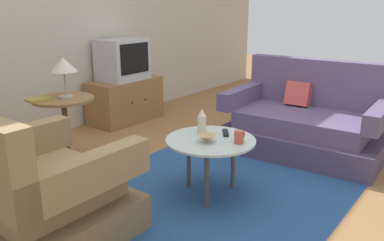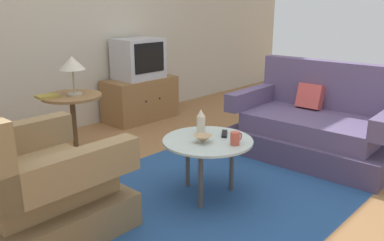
% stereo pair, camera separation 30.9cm
% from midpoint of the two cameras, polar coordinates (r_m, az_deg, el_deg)
% --- Properties ---
extents(ground_plane, '(16.00, 16.00, 0.00)m').
position_cam_midpoint_polar(ground_plane, '(3.39, 0.31, -9.33)').
color(ground_plane, olive).
extents(back_wall, '(9.00, 0.12, 2.70)m').
position_cam_midpoint_polar(back_wall, '(4.82, -23.01, 13.77)').
color(back_wall, '#BCB29E').
rests_on(back_wall, ground).
extents(area_rug, '(2.11, 1.96, 0.00)m').
position_cam_midpoint_polar(area_rug, '(3.25, -0.18, -10.51)').
color(area_rug, navy).
rests_on(area_rug, ground).
extents(armchair, '(0.93, 0.97, 0.92)m').
position_cam_midpoint_polar(armchair, '(2.79, -24.24, -9.85)').
color(armchair, brown).
rests_on(armchair, ground).
extents(couch, '(0.97, 1.57, 0.91)m').
position_cam_midpoint_polar(couch, '(4.18, 14.04, -0.43)').
color(couch, '#4B3E5C').
rests_on(couch, ground).
extents(coffee_table, '(0.70, 0.70, 0.47)m').
position_cam_midpoint_polar(coffee_table, '(3.08, -0.21, -3.54)').
color(coffee_table, '#B2C6C1').
rests_on(coffee_table, ground).
extents(side_table, '(0.55, 0.55, 0.65)m').
position_cam_midpoint_polar(side_table, '(3.88, -20.02, 0.49)').
color(side_table, olive).
rests_on(side_table, ground).
extents(tv_stand, '(0.94, 0.50, 0.54)m').
position_cam_midpoint_polar(tv_stand, '(5.21, -11.26, 2.85)').
color(tv_stand, olive).
rests_on(tv_stand, ground).
extents(television, '(0.58, 0.44, 0.51)m').
position_cam_midpoint_polar(television, '(5.12, -11.68, 8.58)').
color(television, '#B7B7BC').
rests_on(television, tv_stand).
extents(table_lamp, '(0.24, 0.24, 0.37)m').
position_cam_midpoint_polar(table_lamp, '(3.77, -20.26, 7.28)').
color(table_lamp, '#9E937A').
rests_on(table_lamp, side_table).
extents(vase, '(0.07, 0.07, 0.20)m').
position_cam_midpoint_polar(vase, '(3.17, -1.35, -0.20)').
color(vase, beige).
rests_on(vase, coffee_table).
extents(mug, '(0.12, 0.07, 0.10)m').
position_cam_midpoint_polar(mug, '(2.97, 3.87, -2.40)').
color(mug, '#B74C3D').
rests_on(mug, coffee_table).
extents(bowl, '(0.14, 0.14, 0.06)m').
position_cam_midpoint_polar(bowl, '(2.99, -0.85, -2.65)').
color(bowl, tan).
rests_on(bowl, coffee_table).
extents(tv_remote_dark, '(0.15, 0.13, 0.02)m').
position_cam_midpoint_polar(tv_remote_dark, '(3.18, 2.08, -1.82)').
color(tv_remote_dark, black).
rests_on(tv_remote_dark, coffee_table).
extents(book, '(0.20, 0.16, 0.02)m').
position_cam_midpoint_polar(book, '(3.80, -23.47, 2.75)').
color(book, olive).
rests_on(book, side_table).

